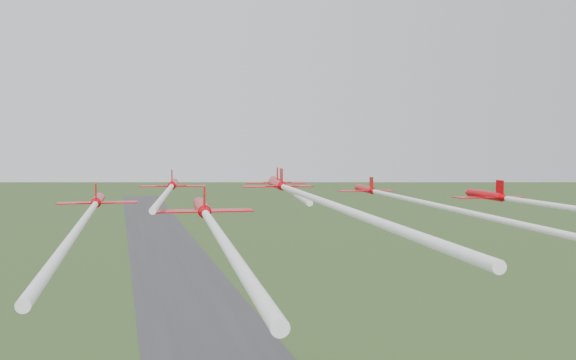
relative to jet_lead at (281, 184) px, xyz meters
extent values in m
cube|color=#353537|center=(1.25, 189.46, -48.00)|extent=(38.00, 900.00, 0.04)
cylinder|color=#C40008|center=(1.53, 9.51, 0.03)|extent=(2.57, 9.04, 1.16)
cone|color=#C40008|center=(2.40, 14.87, 0.03)|extent=(1.45, 2.06, 1.16)
cone|color=#C40008|center=(0.72, 4.46, 0.03)|extent=(1.24, 1.42, 1.05)
ellipsoid|color=black|center=(1.87, 11.59, 0.45)|extent=(0.60, 1.06, 0.34)
cube|color=#C40008|center=(1.40, 8.67, -0.24)|extent=(9.60, 4.18, 0.11)
cube|color=#C40008|center=(0.88, 5.45, 0.03)|extent=(4.37, 1.92, 0.08)
cube|color=#C40008|center=(0.91, 5.65, 1.19)|extent=(0.41, 1.89, 2.11)
cylinder|color=silver|center=(-2.17, -13.44, -0.03)|extent=(6.21, 34.74, 0.63)
cylinder|color=#C40008|center=(-15.18, 0.04, 0.29)|extent=(2.13, 8.48, 1.09)
cone|color=#C40008|center=(-14.54, 5.10, 0.29)|extent=(1.30, 1.90, 1.09)
cone|color=#C40008|center=(-15.78, -4.72, 0.29)|extent=(1.13, 1.30, 0.99)
ellipsoid|color=black|center=(-14.93, 2.01, 0.68)|extent=(0.53, 0.98, 0.32)
cube|color=#C40008|center=(-15.28, -0.74, 0.04)|extent=(8.96, 3.64, 0.10)
cube|color=#C40008|center=(-15.66, -3.79, 0.29)|extent=(4.08, 1.67, 0.08)
cube|color=#C40008|center=(-15.63, -3.59, 1.38)|extent=(0.32, 1.78, 1.98)
cylinder|color=silver|center=(-17.86, -21.34, 0.24)|extent=(4.63, 32.24, 0.59)
cylinder|color=#C40008|center=(12.00, -2.15, -0.71)|extent=(1.72, 7.64, 0.98)
cone|color=#C40008|center=(12.45, 2.42, -0.71)|extent=(1.13, 1.69, 0.98)
cone|color=#C40008|center=(11.57, -6.46, -0.71)|extent=(0.99, 1.15, 0.89)
ellipsoid|color=black|center=(12.17, -0.38, -0.36)|extent=(0.46, 0.88, 0.29)
cube|color=#C40008|center=(11.93, -2.86, -0.94)|extent=(8.04, 3.08, 0.09)
cube|color=#C40008|center=(11.66, -5.61, -0.71)|extent=(3.66, 1.42, 0.07)
cube|color=#C40008|center=(11.67, -5.44, 0.27)|extent=(0.25, 1.61, 1.78)
cylinder|color=silver|center=(8.94, -33.16, -0.76)|extent=(5.71, 52.47, 0.54)
cylinder|color=#C40008|center=(-24.72, -12.42, -0.73)|extent=(1.31, 8.50, 1.10)
cone|color=#C40008|center=(-24.58, -7.29, -0.73)|extent=(1.14, 1.82, 1.10)
cone|color=#C40008|center=(-24.84, -17.26, -0.73)|extent=(1.03, 1.22, 1.00)
ellipsoid|color=black|center=(-24.66, -10.43, -0.33)|extent=(0.44, 0.96, 0.32)
cube|color=#C40008|center=(-24.74, -13.22, -0.98)|extent=(8.84, 2.81, 0.10)
cube|color=#C40008|center=(-24.81, -16.31, -0.73)|extent=(4.02, 1.30, 0.08)
cube|color=#C40008|center=(-24.81, -16.11, 0.37)|extent=(0.15, 1.80, 1.99)
cylinder|color=silver|center=(-25.43, -40.38, -0.78)|extent=(1.75, 45.17, 0.60)
cylinder|color=#C40008|center=(-4.38, -15.41, 0.95)|extent=(1.74, 7.98, 1.03)
cone|color=#C40008|center=(-3.94, -10.63, 0.95)|extent=(1.17, 1.76, 1.03)
cone|color=#C40008|center=(-4.80, -19.91, 0.95)|extent=(1.03, 1.20, 0.93)
ellipsoid|color=black|center=(-4.21, -13.56, 1.33)|extent=(0.47, 0.92, 0.30)
cube|color=#C40008|center=(-4.45, -16.15, 0.72)|extent=(8.39, 3.16, 0.09)
cube|color=#C40008|center=(-4.72, -19.03, 0.95)|extent=(3.81, 1.45, 0.07)
cube|color=#C40008|center=(-4.70, -18.85, 1.98)|extent=(0.25, 1.68, 1.86)
cylinder|color=silver|center=(-7.05, -44.49, 0.91)|extent=(4.97, 48.18, 0.56)
cylinder|color=#C40008|center=(21.58, -18.23, -0.62)|extent=(1.63, 8.18, 1.05)
cone|color=#C40008|center=(21.93, -13.33, -0.62)|extent=(1.17, 1.79, 1.05)
cone|color=#C40008|center=(21.25, -22.86, -0.62)|extent=(1.04, 1.21, 0.96)
ellipsoid|color=black|center=(21.72, -16.33, -0.24)|extent=(0.47, 0.93, 0.31)
cube|color=#C40008|center=(21.52, -19.00, -0.86)|extent=(8.57, 3.09, 0.10)
cube|color=#C40008|center=(21.31, -21.95, -0.62)|extent=(3.90, 1.42, 0.08)
cube|color=#C40008|center=(21.32, -21.76, 0.43)|extent=(0.22, 1.72, 1.91)
cylinder|color=#C40008|center=(-14.87, -28.24, -0.38)|extent=(1.78, 9.15, 1.18)
cone|color=#C40008|center=(-14.51, -22.75, -0.38)|extent=(1.30, 2.00, 1.18)
cone|color=#C40008|center=(-15.22, -33.42, -0.38)|extent=(1.15, 1.35, 1.07)
ellipsoid|color=black|center=(-14.73, -26.11, 0.05)|extent=(0.52, 1.04, 0.34)
cube|color=#C40008|center=(-14.93, -29.10, -0.65)|extent=(9.58, 3.40, 0.11)
cube|color=#C40008|center=(-15.15, -32.40, -0.38)|extent=(4.35, 1.57, 0.09)
cube|color=#C40008|center=(-15.14, -32.19, 0.80)|extent=(0.24, 1.93, 2.14)
cylinder|color=silver|center=(-16.44, -51.76, -0.43)|extent=(3.01, 35.56, 0.64)
camera|label=1|loc=(-22.46, -88.63, 5.19)|focal=40.00mm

